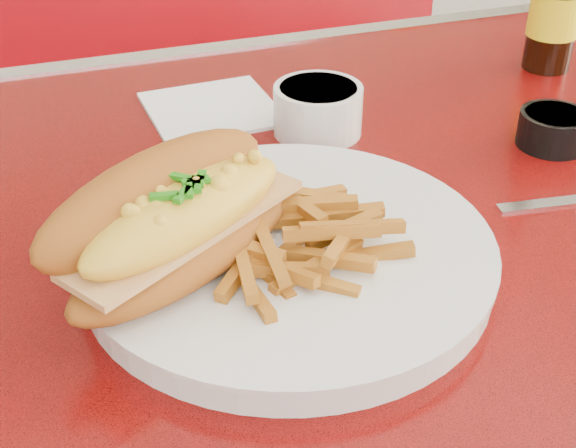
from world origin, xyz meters
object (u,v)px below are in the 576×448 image
object	(u,v)px
diner_table	(349,346)
fork	(314,187)
sauce_cup_right	(554,128)
dinner_plate	(288,254)
gravy_ramekin	(318,108)
mac_hoagie	(176,219)
booth_bench_far	(184,207)

from	to	relation	value
diner_table	fork	size ratio (longest dim) A/B	9.77
diner_table	sauce_cup_right	xyz separation A→B (m)	(0.22, 0.04, 0.18)
dinner_plate	gravy_ramekin	world-z (taller)	gravy_ramekin
sauce_cup_right	fork	bearing A→B (deg)	-172.75
dinner_plate	fork	distance (m)	0.09
diner_table	mac_hoagie	xyz separation A→B (m)	(-0.17, -0.06, 0.22)
mac_hoagie	diner_table	bearing A→B (deg)	-11.09
dinner_plate	diner_table	bearing A→B (deg)	37.13
diner_table	booth_bench_far	bearing A→B (deg)	90.00
dinner_plate	mac_hoagie	world-z (taller)	mac_hoagie
fork	gravy_ramekin	distance (m)	0.14
diner_table	mac_hoagie	bearing A→B (deg)	-159.33
diner_table	mac_hoagie	world-z (taller)	mac_hoagie
diner_table	gravy_ramekin	distance (m)	0.24
booth_bench_far	gravy_ramekin	distance (m)	0.84
diner_table	sauce_cup_right	bearing A→B (deg)	10.34
dinner_plate	fork	size ratio (longest dim) A/B	2.79
diner_table	fork	world-z (taller)	fork
mac_hoagie	dinner_plate	bearing A→B (deg)	-32.80
mac_hoagie	booth_bench_far	bearing A→B (deg)	47.29
booth_bench_far	mac_hoagie	world-z (taller)	booth_bench_far
diner_table	sauce_cup_right	distance (m)	0.29
gravy_ramekin	sauce_cup_right	xyz separation A→B (m)	(0.21, -0.10, -0.01)
sauce_cup_right	dinner_plate	bearing A→B (deg)	-161.10
dinner_plate	sauce_cup_right	size ratio (longest dim) A/B	4.95
fork	gravy_ramekin	world-z (taller)	gravy_ramekin
booth_bench_far	mac_hoagie	xyz separation A→B (m)	(-0.17, -0.87, 0.54)
booth_bench_far	dinner_plate	size ratio (longest dim) A/B	3.41
booth_bench_far	gravy_ramekin	bearing A→B (deg)	-88.51
sauce_cup_right	mac_hoagie	bearing A→B (deg)	-165.09
diner_table	fork	bearing A→B (deg)	168.51
diner_table	fork	distance (m)	0.19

